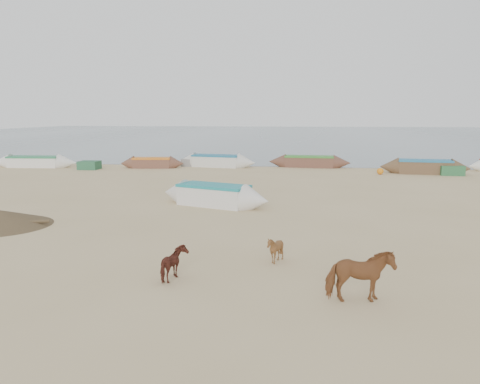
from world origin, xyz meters
name	(u,v)px	position (x,y,z in m)	size (l,w,h in m)	color
ground	(223,245)	(0.00, 0.00, 0.00)	(140.00, 140.00, 0.00)	tan
sea	(290,134)	(0.00, 82.00, 0.01)	(160.00, 160.00, 0.00)	slate
cow_adult	(359,276)	(3.60, -3.99, 0.59)	(0.63, 1.39, 1.17)	brown
calf_front	(275,249)	(1.68, -1.52, 0.38)	(0.61, 0.68, 0.75)	brown
calf_right	(175,264)	(-0.65, -3.17, 0.40)	(0.80, 0.68, 0.80)	#54251B
near_canoe	(214,195)	(-1.46, 6.22, 0.47)	(5.29, 1.31, 0.93)	silver
debris_pile	(0,218)	(-8.42, 1.49, 0.29)	(3.62, 3.62, 0.57)	brown
waterline_canoes	(265,163)	(-0.27, 20.64, 0.43)	(60.14, 4.73, 0.95)	brown
beach_clutter	(316,167)	(3.39, 19.57, 0.30)	(42.69, 4.22, 0.64)	#2B603F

